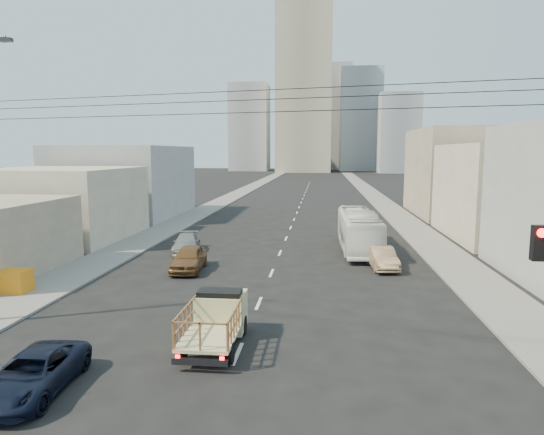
% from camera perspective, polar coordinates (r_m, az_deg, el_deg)
% --- Properties ---
extents(ground, '(420.00, 420.00, 0.00)m').
position_cam_1_polar(ground, '(16.64, -5.32, -18.39)').
color(ground, black).
rests_on(ground, ground).
extents(sidewalk_left, '(3.50, 180.00, 0.12)m').
position_cam_1_polar(sidewalk_left, '(86.23, -3.98, 2.83)').
color(sidewalk_left, slate).
rests_on(sidewalk_left, ground).
extents(sidewalk_right, '(3.50, 180.00, 0.12)m').
position_cam_1_polar(sidewalk_right, '(85.42, 11.76, 2.64)').
color(sidewalk_right, slate).
rests_on(sidewalk_right, ground).
extents(lane_dashes, '(0.15, 104.00, 0.01)m').
position_cam_1_polar(lane_dashes, '(68.11, 3.34, 1.51)').
color(lane_dashes, silver).
rests_on(lane_dashes, ground).
extents(flatbed_pickup, '(1.95, 4.41, 1.90)m').
position_cam_1_polar(flatbed_pickup, '(18.89, -6.67, -11.57)').
color(flatbed_pickup, '#C8BF86').
rests_on(flatbed_pickup, ground).
extents(navy_pickup, '(2.25, 4.50, 1.23)m').
position_cam_1_polar(navy_pickup, '(17.14, -26.31, -16.13)').
color(navy_pickup, black).
rests_on(navy_pickup, ground).
extents(city_bus, '(2.79, 10.81, 2.99)m').
position_cam_1_polar(city_bus, '(36.90, 10.17, -1.50)').
color(city_bus, white).
rests_on(city_bus, ground).
extents(sedan_brown, '(2.12, 4.60, 1.53)m').
position_cam_1_polar(sedan_brown, '(30.65, -9.77, -4.76)').
color(sedan_brown, brown).
rests_on(sedan_brown, ground).
extents(sedan_tan, '(1.85, 4.24, 1.36)m').
position_cam_1_polar(sedan_tan, '(31.55, 12.82, -4.64)').
color(sedan_tan, '#8F7054').
rests_on(sedan_tan, ground).
extents(sedan_grey, '(2.59, 4.67, 1.28)m').
position_cam_1_polar(sedan_grey, '(36.42, -10.04, -2.99)').
color(sedan_grey, gray).
rests_on(sedan_grey, ground).
extents(overhead_wires, '(23.01, 5.02, 0.72)m').
position_cam_1_polar(overhead_wires, '(16.51, -4.68, 13.43)').
color(overhead_wires, black).
rests_on(overhead_wires, ground).
extents(crate_stack, '(1.80, 1.20, 1.14)m').
position_cam_1_polar(crate_stack, '(28.75, -28.32, -6.57)').
color(crate_stack, orange).
rests_on(crate_stack, sidewalk_left).
extents(bldg_right_mid, '(11.00, 14.00, 8.00)m').
position_cam_1_polar(bldg_right_mid, '(45.86, 27.00, 2.70)').
color(bldg_right_mid, '#ADA28B').
rests_on(bldg_right_mid, ground).
extents(bldg_right_far, '(12.00, 16.00, 10.00)m').
position_cam_1_polar(bldg_right_far, '(61.12, 22.13, 4.95)').
color(bldg_right_far, gray).
rests_on(bldg_right_far, ground).
extents(bldg_left_mid, '(11.00, 12.00, 6.00)m').
position_cam_1_polar(bldg_left_mid, '(44.68, -23.64, 1.50)').
color(bldg_left_mid, '#ADA28B').
rests_on(bldg_left_mid, ground).
extents(bldg_left_far, '(12.00, 16.00, 8.00)m').
position_cam_1_polar(bldg_left_far, '(58.27, -16.87, 4.09)').
color(bldg_left_far, gray).
rests_on(bldg_left_far, ground).
extents(high_rise_tower, '(20.00, 20.00, 60.00)m').
position_cam_1_polar(high_rise_tower, '(186.18, 3.81, 14.65)').
color(high_rise_tower, tan).
rests_on(high_rise_tower, ground).
extents(midrise_ne, '(16.00, 16.00, 40.00)m').
position_cam_1_polar(midrise_ne, '(200.62, 10.36, 11.17)').
color(midrise_ne, '#92959A').
rests_on(midrise_ne, ground).
extents(midrise_nw, '(15.00, 15.00, 34.00)m').
position_cam_1_polar(midrise_nw, '(197.04, -2.63, 10.48)').
color(midrise_nw, '#92959A').
rests_on(midrise_nw, ground).
extents(midrise_back, '(18.00, 18.00, 44.00)m').
position_cam_1_polar(midrise_back, '(215.18, 6.81, 11.53)').
color(midrise_back, gray).
rests_on(midrise_back, ground).
extents(midrise_east, '(14.00, 14.00, 28.00)m').
position_cam_1_polar(midrise_east, '(181.80, 14.63, 9.54)').
color(midrise_east, '#92959A').
rests_on(midrise_east, ground).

